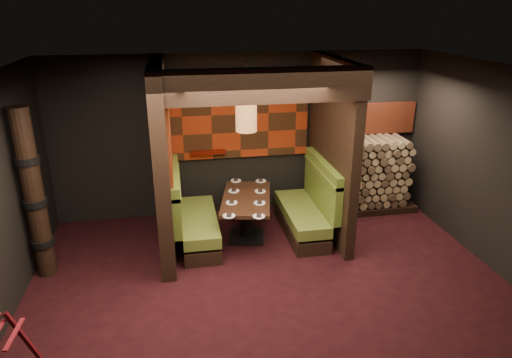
% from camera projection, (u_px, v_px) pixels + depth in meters
% --- Properties ---
extents(floor, '(6.50, 5.50, 0.02)m').
position_uv_depth(floor, '(274.00, 296.00, 6.02)').
color(floor, black).
rests_on(floor, ground).
extents(ceiling, '(6.50, 5.50, 0.02)m').
position_uv_depth(ceiling, '(277.00, 75.00, 4.99)').
color(ceiling, black).
rests_on(ceiling, ground).
extents(wall_back, '(6.50, 0.02, 2.85)m').
position_uv_depth(wall_back, '(241.00, 135.00, 8.03)').
color(wall_back, black).
rests_on(wall_back, ground).
extents(partition_left, '(0.20, 2.20, 2.85)m').
position_uv_depth(partition_left, '(163.00, 159.00, 6.79)').
color(partition_left, black).
rests_on(partition_left, floor).
extents(partition_right, '(0.15, 2.10, 2.85)m').
position_uv_depth(partition_right, '(331.00, 149.00, 7.28)').
color(partition_right, black).
rests_on(partition_right, floor).
extents(header_beam, '(2.85, 0.18, 0.44)m').
position_uv_depth(header_beam, '(263.00, 86.00, 5.71)').
color(header_beam, black).
rests_on(header_beam, partition_left).
extents(tapa_back_panel, '(2.40, 0.06, 1.55)m').
position_uv_depth(tapa_back_panel, '(240.00, 114.00, 7.84)').
color(tapa_back_panel, '#9F2D0F').
rests_on(tapa_back_panel, wall_back).
extents(tapa_side_panel, '(0.04, 1.85, 1.45)m').
position_uv_depth(tapa_side_panel, '(169.00, 128.00, 6.82)').
color(tapa_side_panel, '#9F2D0F').
rests_on(tapa_side_panel, partition_left).
extents(lacquer_shelf, '(0.60, 0.12, 0.07)m').
position_uv_depth(lacquer_shelf, '(208.00, 152.00, 7.92)').
color(lacquer_shelf, '#590E05').
rests_on(lacquer_shelf, wall_back).
extents(booth_bench_left, '(0.68, 1.60, 1.14)m').
position_uv_depth(booth_bench_left, '(192.00, 219.00, 7.22)').
color(booth_bench_left, black).
rests_on(booth_bench_left, floor).
extents(booth_bench_right, '(0.68, 1.60, 1.14)m').
position_uv_depth(booth_bench_right, '(308.00, 210.00, 7.54)').
color(booth_bench_right, black).
rests_on(booth_bench_right, floor).
extents(dining_table, '(1.01, 1.50, 0.72)m').
position_uv_depth(dining_table, '(246.00, 211.00, 7.31)').
color(dining_table, black).
rests_on(dining_table, floor).
extents(place_settings, '(0.89, 1.65, 0.03)m').
position_uv_depth(place_settings, '(246.00, 197.00, 7.23)').
color(place_settings, white).
rests_on(place_settings, dining_table).
extents(pendant_lamp, '(0.32, 0.32, 1.03)m').
position_uv_depth(pendant_lamp, '(246.00, 116.00, 6.71)').
color(pendant_lamp, '#995F30').
rests_on(pendant_lamp, ceiling).
extents(luggage_rack, '(0.72, 0.53, 0.76)m').
position_uv_depth(luggage_rack, '(0.00, 355.00, 4.45)').
color(luggage_rack, '#41090E').
rests_on(luggage_rack, floor).
extents(totem_column, '(0.31, 0.31, 2.40)m').
position_uv_depth(totem_column, '(34.00, 196.00, 6.09)').
color(totem_column, black).
rests_on(totem_column, floor).
extents(firewood_stack, '(1.73, 0.70, 1.36)m').
position_uv_depth(firewood_stack, '(369.00, 175.00, 8.31)').
color(firewood_stack, black).
rests_on(firewood_stack, floor).
extents(mosaic_header, '(1.83, 0.10, 0.56)m').
position_uv_depth(mosaic_header, '(366.00, 119.00, 8.27)').
color(mosaic_header, maroon).
rests_on(mosaic_header, wall_back).
extents(bay_front_post, '(0.08, 0.08, 2.85)m').
position_uv_depth(bay_front_post, '(331.00, 144.00, 7.53)').
color(bay_front_post, black).
rests_on(bay_front_post, floor).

